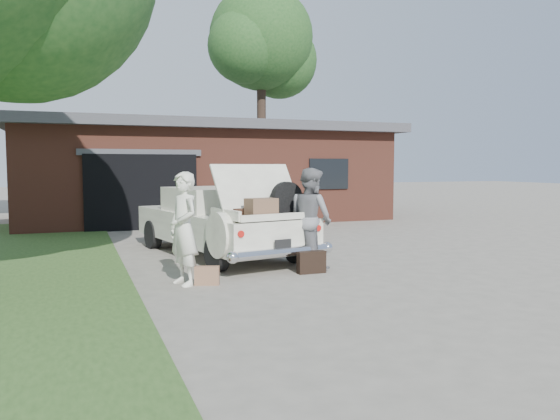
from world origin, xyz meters
name	(u,v)px	position (x,y,z in m)	size (l,w,h in m)	color
ground	(293,279)	(0.00, 0.00, 0.00)	(90.00, 90.00, 0.00)	gray
house	(200,171)	(0.98, 11.47, 1.67)	(12.80, 7.80, 3.30)	brown
tree_right	(263,46)	(5.43, 17.31, 7.67)	(5.77, 5.02, 10.54)	#38281E
sedan	(220,221)	(-0.51, 2.80, 0.72)	(2.88, 5.23, 1.90)	white
woman_left	(184,229)	(-1.75, 0.21, 0.89)	(0.65, 0.42, 1.77)	silver
woman_right	(311,218)	(0.66, 0.79, 0.92)	(0.89, 0.69, 1.83)	gray
suitcase_left	(207,276)	(-1.42, 0.08, 0.15)	(0.38, 0.12, 0.30)	#93664A
suitcase_right	(311,262)	(0.49, 0.36, 0.19)	(0.50, 0.16, 0.39)	black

